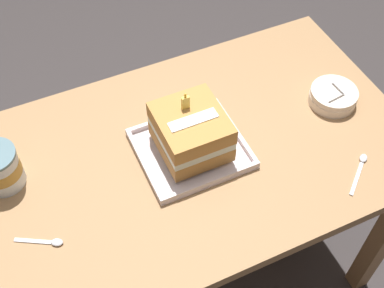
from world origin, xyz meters
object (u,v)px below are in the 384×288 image
object	(u,v)px
birthday_cake	(191,131)
bowl_stack	(333,96)
serving_spoon_by_bowls	(50,242)
foil_tray	(191,149)
serving_spoon_near_tray	(361,165)

from	to	relation	value
birthday_cake	bowl_stack	distance (m)	0.46
serving_spoon_by_bowls	foil_tray	bearing A→B (deg)	14.76
bowl_stack	foil_tray	bearing A→B (deg)	179.19
birthday_cake	serving_spoon_by_bowls	world-z (taller)	birthday_cake
bowl_stack	serving_spoon_near_tray	size ratio (longest dim) A/B	1.16
foil_tray	serving_spoon_by_bowls	size ratio (longest dim) A/B	2.54
bowl_stack	serving_spoon_by_bowls	world-z (taller)	bowl_stack
bowl_stack	birthday_cake	bearing A→B (deg)	179.19
bowl_stack	serving_spoon_near_tray	distance (m)	0.24
foil_tray	serving_spoon_by_bowls	world-z (taller)	foil_tray
serving_spoon_near_tray	serving_spoon_by_bowls	distance (m)	0.83
birthday_cake	bowl_stack	world-z (taller)	birthday_cake
birthday_cake	bowl_stack	size ratio (longest dim) A/B	1.34
foil_tray	bowl_stack	bearing A→B (deg)	-0.81
birthday_cake	serving_spoon_near_tray	distance (m)	0.47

